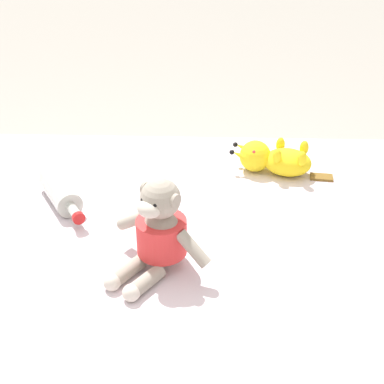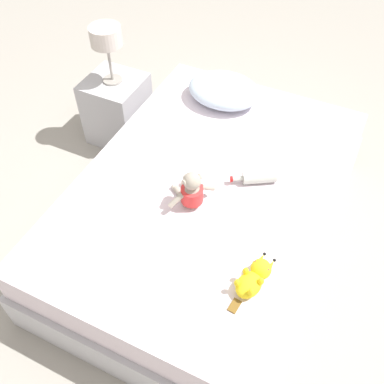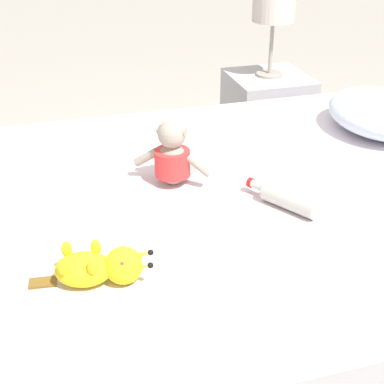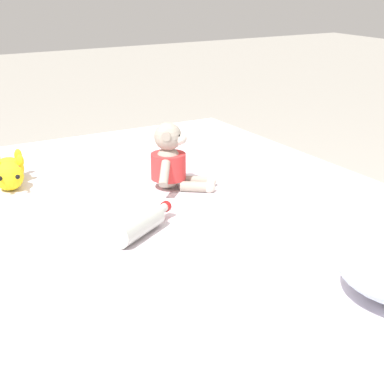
% 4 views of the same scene
% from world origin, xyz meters
% --- Properties ---
extents(ground_plane, '(16.00, 16.00, 0.00)m').
position_xyz_m(ground_plane, '(0.00, 0.00, 0.00)').
color(ground_plane, '#9E998E').
extents(bed, '(1.46, 2.10, 0.51)m').
position_xyz_m(bed, '(0.00, 0.00, 0.25)').
color(bed, '#B2B2B7').
rests_on(bed, ground_plane).
extents(plush_monkey, '(0.25, 0.25, 0.24)m').
position_xyz_m(plush_monkey, '(-0.03, -0.19, 0.61)').
color(plush_monkey, '#9E9384').
rests_on(plush_monkey, bed).
extents(plush_yellow_creature, '(0.15, 0.33, 0.10)m').
position_xyz_m(plush_yellow_creature, '(0.46, -0.51, 0.56)').
color(plush_yellow_creature, yellow).
rests_on(plush_yellow_creature, bed).
extents(glass_bottle, '(0.25, 0.18, 0.07)m').
position_xyz_m(glass_bottle, '(0.25, 0.12, 0.55)').
color(glass_bottle, '#B7BCB2').
rests_on(glass_bottle, bed).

